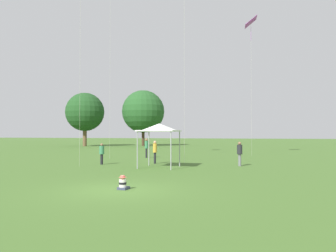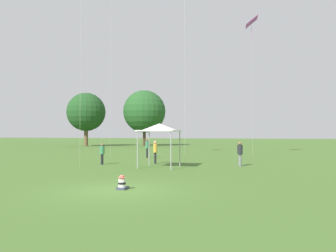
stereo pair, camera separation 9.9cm
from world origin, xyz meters
The scene contains 10 objects.
ground_plane centered at (0.00, 0.00, 0.00)m, with size 300.00×300.00×0.00m, color #426628.
seated_toddler centered at (0.13, 0.16, 0.23)m, with size 0.39×0.47×0.57m.
person_standing_0 centered at (-5.82, 9.49, 0.90)m, with size 0.50×0.50×1.52m.
person_standing_1 centered at (-2.35, 11.23, 1.03)m, with size 0.34×0.34×1.70m.
person_standing_2 centered at (-5.04, 16.60, 1.08)m, with size 0.41×0.41×1.78m.
person_standing_3 centered at (3.83, 11.13, 0.99)m, with size 0.50×0.50×1.67m.
canopy_tent centered at (-1.16, 8.63, 2.60)m, with size 2.49×2.49×2.89m.
kite_4 centered at (4.12, 22.95, 13.59)m, with size 1.35×1.62×14.32m.
distant_tree_0 centered at (-26.03, 40.72, 6.20)m, with size 6.98×6.98×9.72m.
distant_tree_2 centered at (-16.54, 45.49, 6.43)m, with size 7.94×7.94×10.41m.
Camera 2 is at (5.70, -11.75, 2.20)m, focal length 35.00 mm.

